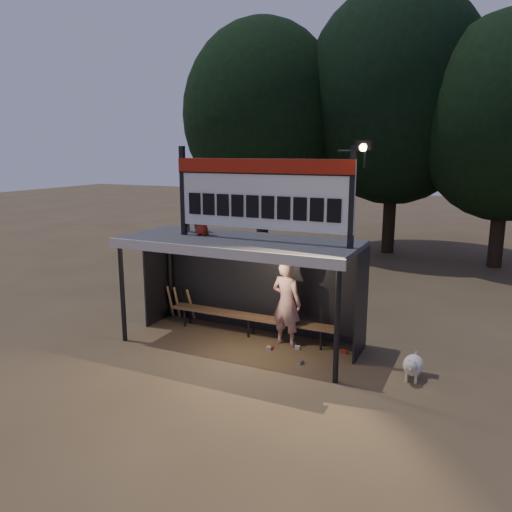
{
  "coord_description": "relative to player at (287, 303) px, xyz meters",
  "views": [
    {
      "loc": [
        4.66,
        -9.11,
        4.13
      ],
      "look_at": [
        0.2,
        0.4,
        1.9
      ],
      "focal_mm": 35.0,
      "sensor_mm": 36.0,
      "label": 1
    }
  ],
  "objects": [
    {
      "name": "player",
      "position": [
        0.0,
        0.0,
        0.0
      ],
      "size": [
        0.76,
        0.58,
        1.89
      ],
      "primitive_type": "imported",
      "rotation": [
        0.0,
        0.0,
        2.95
      ],
      "color": "white",
      "rests_on": "ground"
    },
    {
      "name": "litter",
      "position": [
        0.37,
        -0.35,
        -0.91
      ],
      "size": [
        1.59,
        0.97,
        0.08
      ],
      "color": "#B11E1E",
      "rests_on": "ground"
    },
    {
      "name": "child_b",
      "position": [
        -1.87,
        -0.3,
        1.81
      ],
      "size": [
        0.51,
        0.45,
        0.88
      ],
      "primitive_type": "imported",
      "rotation": [
        0.0,
        0.0,
        2.64
      ],
      "color": "maroon",
      "rests_on": "dugout_shelter"
    },
    {
      "name": "ground",
      "position": [
        -0.92,
        -0.4,
        -0.95
      ],
      "size": [
        80.0,
        80.0,
        0.0
      ],
      "primitive_type": "plane",
      "color": "brown",
      "rests_on": "ground"
    },
    {
      "name": "bats",
      "position": [
        -2.99,
        0.42,
        -0.52
      ],
      "size": [
        0.68,
        0.35,
        0.84
      ],
      "color": "#A77B4E",
      "rests_on": "ground"
    },
    {
      "name": "dog",
      "position": [
        2.73,
        -0.59,
        -0.67
      ],
      "size": [
        0.36,
        0.81,
        0.49
      ],
      "color": "white",
      "rests_on": "ground"
    },
    {
      "name": "dugout_shelter",
      "position": [
        -0.92,
        -0.16,
        0.9
      ],
      "size": [
        5.1,
        2.08,
        2.32
      ],
      "color": "#3E3E41",
      "rests_on": "ground"
    },
    {
      "name": "tree_right",
      "position": [
        4.08,
        10.1,
        4.24
      ],
      "size": [
        6.08,
        6.08,
        8.72
      ],
      "color": "#302115",
      "rests_on": "ground"
    },
    {
      "name": "tree_left",
      "position": [
        -4.92,
        9.6,
        4.57
      ],
      "size": [
        6.46,
        6.46,
        9.27
      ],
      "color": "#2F2115",
      "rests_on": "ground"
    },
    {
      "name": "scoreboard_assembly",
      "position": [
        -0.36,
        -0.41,
        2.38
      ],
      "size": [
        4.1,
        0.27,
        1.99
      ],
      "color": "black",
      "rests_on": "dugout_shelter"
    },
    {
      "name": "bench",
      "position": [
        -0.92,
        0.15,
        -0.51
      ],
      "size": [
        4.0,
        0.35,
        0.48
      ],
      "color": "brown",
      "rests_on": "ground"
    },
    {
      "name": "child_a",
      "position": [
        -2.33,
        0.04,
        1.96
      ],
      "size": [
        0.58,
        0.46,
        1.17
      ],
      "primitive_type": "imported",
      "rotation": [
        0.0,
        0.0,
        3.1
      ],
      "color": "gray",
      "rests_on": "dugout_shelter"
    },
    {
      "name": "tree_mid",
      "position": [
        0.08,
        11.1,
        5.22
      ],
      "size": [
        7.22,
        7.22,
        10.36
      ],
      "color": "black",
      "rests_on": "ground"
    }
  ]
}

